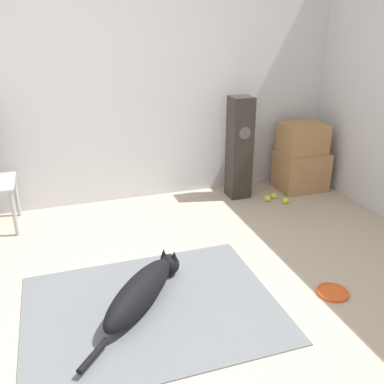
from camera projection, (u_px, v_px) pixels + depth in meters
ground_plane at (138, 330)px, 2.64m from camera, size 12.00×12.00×0.00m
wall_back at (86, 76)px, 4.00m from camera, size 8.00×0.06×2.55m
area_rug at (152, 308)px, 2.83m from camera, size 1.65×1.27×0.01m
dog at (142, 290)px, 2.81m from camera, size 0.81×0.91×0.24m
frisbee at (333, 292)px, 2.98m from camera, size 0.22×0.22×0.03m
cardboard_box_lower at (301, 171)px, 4.74m from camera, size 0.52×0.40×0.42m
cardboard_box_upper at (303, 138)px, 4.61m from camera, size 0.47×0.36×0.32m
floor_speaker at (239, 148)px, 4.43m from camera, size 0.22×0.23×1.06m
tennis_ball_by_boxes at (274, 196)px, 4.53m from camera, size 0.07×0.07×0.07m
tennis_ball_near_speaker at (286, 201)px, 4.41m from camera, size 0.07×0.07×0.07m
tennis_ball_loose_on_carpet at (268, 198)px, 4.47m from camera, size 0.07×0.07×0.07m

